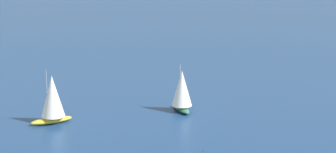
% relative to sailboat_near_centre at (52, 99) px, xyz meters
% --- Properties ---
extents(sailboat_near_centre, '(11.06, 7.92, 13.94)m').
position_rel_sailboat_near_centre_xyz_m(sailboat_near_centre, '(0.00, 0.00, 0.00)').
color(sailboat_near_centre, gold).
rests_on(sailboat_near_centre, ground_plane).
extents(sailboat_outer_ring_a, '(6.79, 10.21, 12.69)m').
position_rel_sailboat_near_centre_xyz_m(sailboat_outer_ring_a, '(33.19, 8.59, -0.57)').
color(sailboat_outer_ring_a, '#33704C').
rests_on(sailboat_outer_ring_a, ground_plane).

